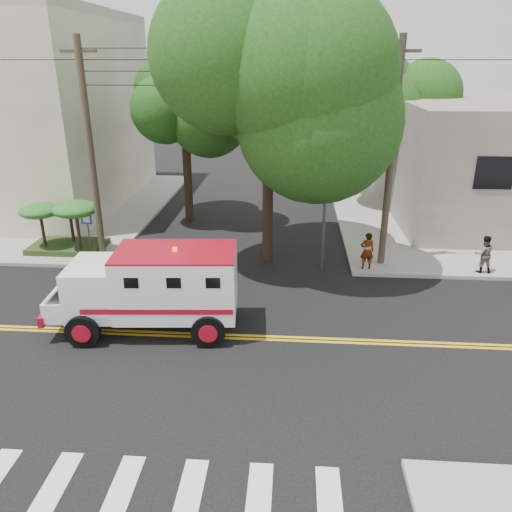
{
  "coord_description": "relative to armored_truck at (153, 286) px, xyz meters",
  "views": [
    {
      "loc": [
        2.49,
        -13.54,
        8.16
      ],
      "look_at": [
        1.27,
        2.91,
        1.6
      ],
      "focal_mm": 35.0,
      "sensor_mm": 36.0,
      "label": 1
    }
  ],
  "objects": [
    {
      "name": "tree_right",
      "position": [
        10.63,
        15.44,
        4.56
      ],
      "size": [
        4.8,
        4.5,
        8.2
      ],
      "color": "black",
      "rests_on": "ground"
    },
    {
      "name": "accessibility_sign",
      "position": [
        -4.42,
        5.84,
        -0.17
      ],
      "size": [
        0.45,
        0.1,
        2.02
      ],
      "color": "#3F3F42",
      "rests_on": "ground"
    },
    {
      "name": "pedestrian_a",
      "position": [
        7.37,
        5.17,
        -0.62
      ],
      "size": [
        0.6,
        0.42,
        1.54
      ],
      "primitive_type": "imported",
      "rotation": [
        0.0,
        0.0,
        3.24
      ],
      "color": "gray",
      "rests_on": "sidewalk_ne"
    },
    {
      "name": "sidewalk_nw",
      "position": [
        -11.72,
        13.17,
        -1.46
      ],
      "size": [
        17.0,
        17.0,
        0.15
      ],
      "primitive_type": "cube",
      "color": "gray",
      "rests_on": "ground"
    },
    {
      "name": "pedestrian_b",
      "position": [
        11.95,
        5.17,
        -0.62
      ],
      "size": [
        0.75,
        0.59,
        1.54
      ],
      "primitive_type": "imported",
      "rotation": [
        0.0,
        0.0,
        3.13
      ],
      "color": "gray",
      "rests_on": "sidewalk_ne"
    },
    {
      "name": "armored_truck",
      "position": [
        0.0,
        0.0,
        0.0
      ],
      "size": [
        6.08,
        2.76,
        2.7
      ],
      "rotation": [
        0.0,
        0.0,
        0.07
      ],
      "color": "silver",
      "rests_on": "ground"
    },
    {
      "name": "palm_planter",
      "position": [
        -5.65,
        6.29,
        0.11
      ],
      "size": [
        3.52,
        2.63,
        2.36
      ],
      "color": "#1E3314",
      "rests_on": "sidewalk_nw"
    },
    {
      "name": "traffic_signal",
      "position": [
        5.58,
        5.27,
        0.69
      ],
      "size": [
        0.15,
        0.18,
        3.6
      ],
      "color": "#3F3F42",
      "rests_on": "ground"
    },
    {
      "name": "utility_pole_right",
      "position": [
        8.08,
        5.87,
        2.96
      ],
      "size": [
        0.28,
        0.28,
        9.0
      ],
      "primitive_type": "cylinder",
      "color": "#382D23",
      "rests_on": "ground"
    },
    {
      "name": "sidewalk_ne",
      "position": [
        15.28,
        13.17,
        -1.46
      ],
      "size": [
        17.0,
        17.0,
        0.15
      ],
      "primitive_type": "cube",
      "color": "gray",
      "rests_on": "ground"
    },
    {
      "name": "utility_pole_left",
      "position": [
        -3.82,
        5.67,
        2.96
      ],
      "size": [
        0.28,
        0.28,
        9.0
      ],
      "primitive_type": "cylinder",
      "color": "#382D23",
      "rests_on": "ground"
    },
    {
      "name": "tree_left",
      "position": [
        -0.9,
        11.46,
        4.19
      ],
      "size": [
        4.48,
        4.2,
        7.7
      ],
      "color": "black",
      "rests_on": "ground"
    },
    {
      "name": "tree_main",
      "position": [
        3.72,
        5.88,
        5.66
      ],
      "size": [
        6.08,
        5.7,
        9.85
      ],
      "color": "black",
      "rests_on": "ground"
    },
    {
      "name": "ground",
      "position": [
        1.78,
        -0.33,
        -1.54
      ],
      "size": [
        100.0,
        100.0,
        0.0
      ],
      "primitive_type": "plane",
      "color": "black",
      "rests_on": "ground"
    }
  ]
}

